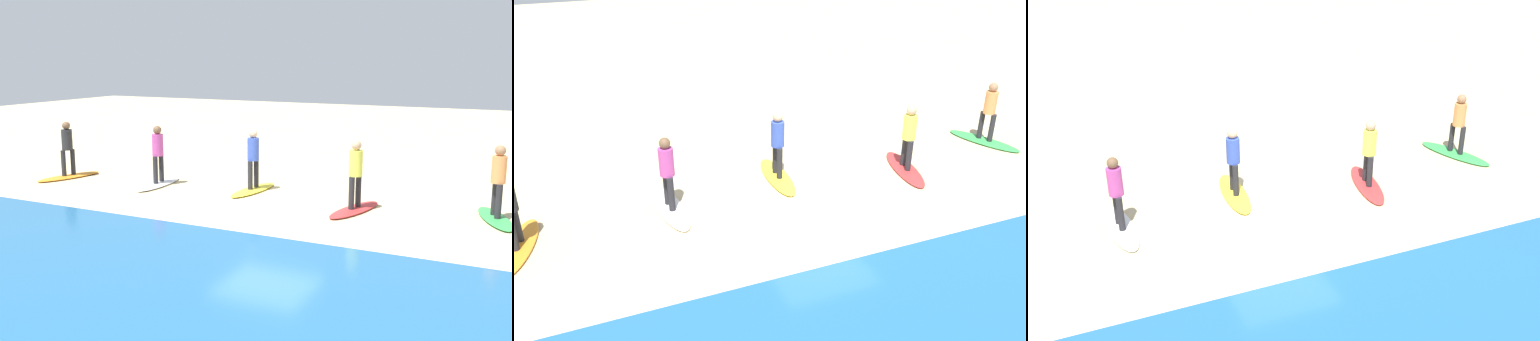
% 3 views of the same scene
% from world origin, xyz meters
% --- Properties ---
extents(ground_plane, '(60.00, 60.00, 0.00)m').
position_xyz_m(ground_plane, '(0.00, 0.00, 0.00)').
color(ground_plane, '#CCB789').
extents(surfboard_green, '(1.25, 2.16, 0.09)m').
position_xyz_m(surfboard_green, '(-5.48, -0.58, 0.04)').
color(surfboard_green, green).
rests_on(surfboard_green, ground).
extents(surfer_green, '(0.32, 0.44, 1.64)m').
position_xyz_m(surfer_green, '(-5.48, -0.58, 1.04)').
color(surfer_green, '#232328').
rests_on(surfer_green, surfboard_green).
extents(surfboard_red, '(1.01, 2.17, 0.09)m').
position_xyz_m(surfboard_red, '(-2.36, 0.09, 0.04)').
color(surfboard_red, red).
rests_on(surfboard_red, ground).
extents(surfer_red, '(0.32, 0.45, 1.64)m').
position_xyz_m(surfer_red, '(-2.36, 0.09, 1.04)').
color(surfer_red, '#232328').
rests_on(surfer_red, surfboard_red).
extents(surfboard_yellow, '(0.72, 2.14, 0.09)m').
position_xyz_m(surfboard_yellow, '(0.79, -0.74, 0.04)').
color(surfboard_yellow, yellow).
rests_on(surfboard_yellow, ground).
extents(surfer_yellow, '(0.32, 0.46, 1.64)m').
position_xyz_m(surfer_yellow, '(0.79, -0.74, 1.04)').
color(surfer_yellow, '#232328').
rests_on(surfer_yellow, surfboard_yellow).
extents(surfboard_white, '(0.71, 2.14, 0.09)m').
position_xyz_m(surfboard_white, '(3.57, -0.21, 0.04)').
color(surfboard_white, white).
rests_on(surfboard_white, ground).
extents(surfer_white, '(0.32, 0.46, 1.64)m').
position_xyz_m(surfer_white, '(3.57, -0.21, 1.04)').
color(surfer_white, '#232328').
rests_on(surfer_white, surfboard_white).
extents(surfboard_orange, '(1.08, 2.17, 0.09)m').
position_xyz_m(surfboard_orange, '(6.67, 0.14, 0.04)').
color(surfboard_orange, orange).
rests_on(surfboard_orange, ground).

